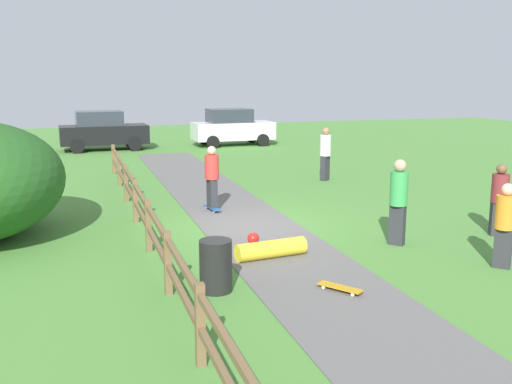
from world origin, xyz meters
TOP-DOWN VIEW (x-y plane):
  - ground_plane at (0.00, 0.00)m, footprint 60.00×60.00m
  - asphalt_path at (0.00, 0.00)m, footprint 2.40×28.00m
  - wooden_fence at (-2.60, 0.00)m, footprint 0.12×18.12m
  - trash_bin at (-1.80, -3.94)m, footprint 0.56×0.56m
  - skater_riding at (-0.49, 1.91)m, footprint 0.44×0.82m
  - skater_fallen at (-0.33, -2.46)m, footprint 1.51×1.25m
  - skateboard_loose at (0.20, -4.64)m, footprint 0.62×0.77m
  - bystander_maroon at (5.21, -2.45)m, footprint 0.49×0.49m
  - bystander_white at (4.37, 5.32)m, footprint 0.53×0.53m
  - bystander_green at (2.61, -2.41)m, footprint 0.54×0.54m
  - bystander_orange at (3.73, -4.39)m, footprint 0.54×0.54m
  - parked_car_black at (-2.58, 16.37)m, footprint 4.27×2.14m
  - parked_car_white at (4.00, 16.37)m, footprint 4.26×2.13m

SIDE VIEW (x-z plane):
  - ground_plane at x=0.00m, z-range 0.00..0.00m
  - asphalt_path at x=0.00m, z-range 0.00..0.02m
  - skateboard_loose at x=0.20m, z-range 0.05..0.13m
  - skater_fallen at x=-0.33m, z-range 0.02..0.38m
  - trash_bin at x=-1.80m, z-range 0.00..0.90m
  - wooden_fence at x=-2.60m, z-range 0.12..1.22m
  - bystander_orange at x=3.73m, z-range 0.08..1.73m
  - bystander_maroon at x=5.21m, z-range 0.08..1.75m
  - parked_car_black at x=-2.58m, z-range 0.00..1.92m
  - parked_car_white at x=4.00m, z-range 0.00..1.92m
  - skater_riding at x=-0.49m, z-range 0.12..1.88m
  - bystander_white at x=4.37m, z-range 0.11..1.97m
  - bystander_green at x=2.61m, z-range 0.11..1.99m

